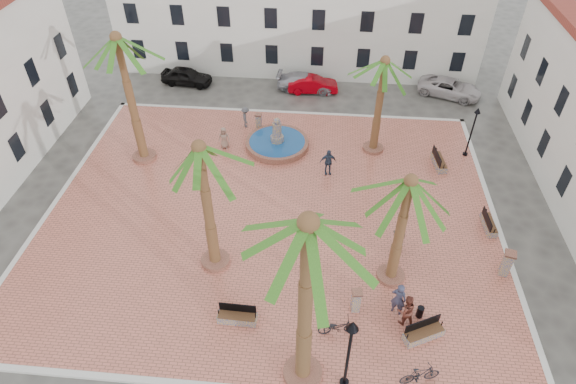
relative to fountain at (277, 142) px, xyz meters
The scene contains 34 objects.
ground 6.50m from the fountain, 86.93° to the right, with size 120.00×120.00×0.00m, color #56544F.
plaza 6.49m from the fountain, 86.93° to the right, with size 26.00×22.00×0.15m, color #D46F5A.
kerb_n 4.56m from the fountain, 85.62° to the left, with size 26.30×0.30×0.16m, color silver.
kerb_e 14.84m from the fountain, 25.87° to the right, with size 0.30×22.30×0.16m, color silver.
kerb_w 14.22m from the fountain, 152.91° to the right, with size 0.30×22.30×0.16m, color silver.
building_north 14.20m from the fountain, 88.53° to the left, with size 30.40×7.40×9.50m.
fountain is the anchor object (origin of this frame).
palm_nw 11.47m from the fountain, 166.19° to the right, with size 5.10×5.10×8.70m.
palm_sw 12.60m from the fountain, 100.96° to the right, with size 4.90×4.90×7.71m.
palm_s 18.57m from the fountain, 80.08° to the right, with size 5.42×5.42×9.40m.
palm_e 14.00m from the fountain, 57.29° to the right, with size 4.63×4.63×6.65m.
palm_ne 8.53m from the fountain, ahead, with size 4.58×4.58×6.81m.
bench_s 14.22m from the fountain, 91.24° to the right, with size 1.86×0.61×0.97m.
bench_se 16.50m from the fountain, 60.15° to the right, with size 1.97×1.37×1.01m.
bench_e 14.44m from the fountain, 28.20° to the right, with size 0.62×1.74×0.90m.
bench_ne 10.83m from the fountain, ahead, with size 0.82×1.99×1.02m.
lamppost_s 17.72m from the fountain, 74.54° to the right, with size 0.48×0.48×4.46m.
lamppost_e 12.93m from the fountain, ahead, with size 0.40×0.40×3.64m.
bollard_se 14.07m from the fountain, 68.47° to the right, with size 0.55×0.55×1.36m.
bollard_n 2.51m from the fountain, 128.03° to the left, with size 0.51×0.51×1.27m.
bollard_e 16.31m from the fountain, 38.58° to the right, with size 0.67×0.67×1.54m.
litter_bin 15.51m from the fountain, 58.14° to the right, with size 0.32×0.32×0.63m, color black.
cyclist_a 14.86m from the fountain, 61.40° to the right, with size 0.72×0.47×1.96m, color #373A56.
bicycle_a 15.08m from the fountain, 73.30° to the right, with size 0.63×1.80×0.95m, color black.
cyclist_b 15.47m from the fountain, 61.35° to the right, with size 0.87×0.68×1.80m, color brown.
bicycle_b 18.23m from the fountain, 64.75° to the right, with size 0.50×1.78×1.07m, color black.
pedestrian_fountain_a 3.63m from the fountain, behind, with size 0.76×0.49×1.56m, color #9D7B69.
pedestrian_fountain_b 4.50m from the fountain, 37.40° to the right, with size 1.06×0.44×1.81m, color #2D3D54.
pedestrian_north 3.41m from the fountain, 138.31° to the left, with size 1.02×0.58×1.58m, color #4D4D52.
pedestrian_east 11.84m from the fountain, 50.73° to the right, with size 1.50×0.48×1.61m, color slate.
car_black 12.00m from the fountain, 135.05° to the left, with size 1.68×4.17×1.42m, color black.
car_red 8.35m from the fountain, 75.96° to the left, with size 1.40×4.03×1.33m, color #AF000C.
car_silver 8.51m from the fountain, 80.23° to the left, with size 1.91×4.71×1.37m, color #B1B1BA.
car_white 15.51m from the fountain, 33.27° to the left, with size 2.27×4.92×1.37m, color beige.
Camera 1 is at (2.90, -20.62, 19.42)m, focal length 30.00 mm.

